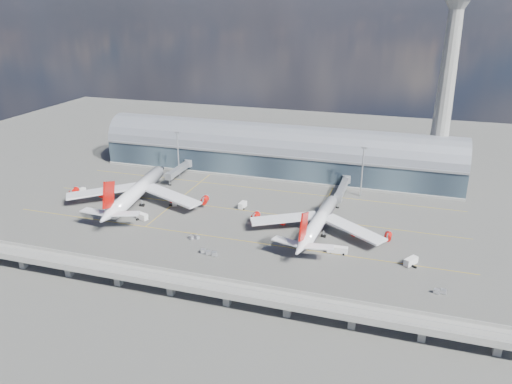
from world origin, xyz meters
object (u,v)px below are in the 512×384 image
(cargo_train_0, at_px, (194,237))
(cargo_train_1, at_px, (209,253))
(control_tower, at_px, (446,87))
(service_truck_2, at_px, (337,250))
(floodlight_mast_left, at_px, (178,153))
(service_truck_0, at_px, (80,192))
(cargo_train_2, at_px, (440,291))
(service_truck_1, at_px, (142,217))
(service_truck_3, at_px, (411,261))
(floodlight_mast_right, at_px, (362,170))
(service_truck_4, at_px, (243,205))
(airliner_left, at_px, (136,192))
(service_truck_5, at_px, (174,202))
(airliner_right, at_px, (318,223))

(cargo_train_0, distance_m, cargo_train_1, 15.43)
(control_tower, distance_m, service_truck_2, 110.98)
(cargo_train_0, bearing_deg, floodlight_mast_left, 56.34)
(control_tower, height_order, cargo_train_0, control_tower)
(service_truck_0, xyz_separation_m, cargo_train_2, (171.42, -41.23, -0.72))
(cargo_train_0, xyz_separation_m, cargo_train_1, (11.09, -10.72, 0.05))
(service_truck_1, relative_size, cargo_train_1, 0.77)
(service_truck_3, bearing_deg, control_tower, 117.28)
(floodlight_mast_right, height_order, service_truck_4, floodlight_mast_right)
(control_tower, distance_m, cargo_train_0, 145.21)
(service_truck_1, distance_m, cargo_train_2, 127.81)
(control_tower, xyz_separation_m, airliner_left, (-136.55, -71.62, -45.22))
(control_tower, xyz_separation_m, cargo_train_1, (-83.71, -108.26, -50.78))
(service_truck_3, xyz_separation_m, service_truck_5, (-109.93, 26.28, -0.15))
(service_truck_2, bearing_deg, airliner_left, 76.46)
(floodlight_mast_right, relative_size, service_truck_4, 4.76)
(floodlight_mast_right, height_order, service_truck_0, floodlight_mast_right)
(service_truck_0, xyz_separation_m, service_truck_5, (51.60, 2.20, -0.16))
(service_truck_3, bearing_deg, cargo_train_0, -144.14)
(airliner_left, bearing_deg, service_truck_5, 7.71)
(control_tower, height_order, cargo_train_2, control_tower)
(cargo_train_2, bearing_deg, floodlight_mast_right, 37.02)
(service_truck_0, relative_size, service_truck_4, 1.31)
(floodlight_mast_right, xyz_separation_m, airliner_left, (-101.55, -43.62, -7.21))
(floodlight_mast_left, bearing_deg, control_tower, 11.72)
(floodlight_mast_left, height_order, cargo_train_1, floodlight_mast_left)
(service_truck_4, relative_size, cargo_train_0, 1.15)
(service_truck_2, height_order, cargo_train_2, service_truck_2)
(floodlight_mast_left, distance_m, cargo_train_2, 159.26)
(service_truck_1, height_order, service_truck_2, service_truck_1)
(floodlight_mast_left, relative_size, service_truck_0, 3.62)
(cargo_train_2, bearing_deg, service_truck_1, 92.96)
(airliner_left, bearing_deg, floodlight_mast_right, 15.49)
(service_truck_2, distance_m, cargo_train_0, 58.53)
(service_truck_1, bearing_deg, service_truck_3, -74.93)
(floodlight_mast_right, xyz_separation_m, airliner_right, (-12.15, -49.36, -8.45))
(service_truck_2, bearing_deg, cargo_train_1, 106.99)
(cargo_train_2, bearing_deg, floodlight_mast_left, 72.30)
(floodlight_mast_left, xyz_separation_m, service_truck_1, (10.15, -58.85, -12.09))
(floodlight_mast_right, distance_m, cargo_train_1, 94.75)
(service_truck_4, bearing_deg, control_tower, 40.70)
(control_tower, xyz_separation_m, cargo_train_0, (-94.80, -97.54, -50.83))
(service_truck_1, height_order, service_truck_5, service_truck_1)
(service_truck_4, xyz_separation_m, cargo_train_0, (-8.42, -36.93, -0.71))
(control_tower, bearing_deg, floodlight_mast_left, -168.28)
(airliner_left, relative_size, service_truck_0, 10.38)
(service_truck_3, height_order, cargo_train_0, service_truck_3)
(service_truck_5, xyz_separation_m, cargo_train_2, (119.82, -43.43, -0.56))
(control_tower, height_order, cargo_train_1, control_tower)
(service_truck_0, distance_m, cargo_train_2, 176.31)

